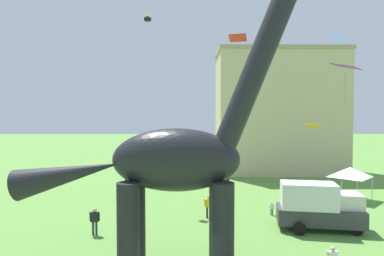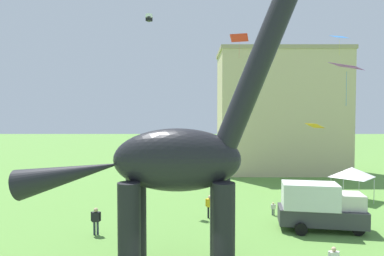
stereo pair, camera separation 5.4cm
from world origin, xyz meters
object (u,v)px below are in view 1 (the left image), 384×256
Objects in this scene: kite_far_left at (238,38)px; person_photographer at (272,207)px; kite_near_high at (338,37)px; person_watching_child at (95,219)px; kite_mid_left at (346,67)px; festival_canopy_tent at (350,172)px; kite_drifting at (313,126)px; dinosaur_sculpture at (175,160)px; person_strolling_adult at (209,204)px; kite_near_low at (148,18)px; parked_box_truck at (318,206)px.

person_photographer is at bearing -81.25° from kite_far_left.
kite_near_high is at bearing -36.59° from kite_far_left.
kite_mid_left reaches higher than person_watching_child.
kite_drifting reaches higher than festival_canopy_tent.
dinosaur_sculpture is 10.01m from person_strolling_adult.
kite_near_high reaches higher than kite_mid_left.
kite_mid_left is (-0.16, -12.65, 9.11)m from person_photographer.
person_photographer is at bearing -151.20° from kite_near_high.
person_strolling_adult is at bearing -50.92° from person_watching_child.
festival_canopy_tent is 4.89× the size of kite_near_low.
kite_near_low reaches higher than person_strolling_adult.
dinosaur_sculpture is at bearing 48.21° from person_photographer.
dinosaur_sculpture is 20.68m from kite_near_high.
kite_far_left reaches higher than kite_drifting.
kite_near_high is (11.35, 4.23, 13.43)m from person_strolling_adult.
kite_mid_left is at bearing -60.82° from kite_near_low.
person_watching_child is at bearing 108.40° from dinosaur_sculpture.
person_watching_child is at bearing 146.00° from kite_mid_left.
person_strolling_adult is at bearing 3.57° from person_photographer.
dinosaur_sculpture is 11.85m from parked_box_truck.
kite_drifting is (3.81, 1.90, 6.27)m from person_photographer.
kite_drifting is at bearing 97.03° from person_strolling_adult.
kite_near_low is at bearing 73.33° from dinosaur_sculpture.
person_watching_child is 1.00× the size of kite_near_high.
dinosaur_sculpture is at bearing -137.68° from parked_box_truck.
festival_canopy_tent is at bearing -154.43° from person_photographer.
person_watching_child is 22.79m from festival_canopy_tent.
kite_near_low is (2.32, 9.65, 15.55)m from person_watching_child.
kite_drifting reaches higher than person_photographer.
kite_near_high is at bearing 31.97° from kite_drifting.
festival_canopy_tent reaches higher than person_strolling_adult.
festival_canopy_tent is at bearing 103.13° from person_strolling_adult.
person_photographer is 0.57× the size of person_watching_child.
festival_canopy_tent is 16.95m from kite_far_left.
kite_near_low reaches higher than kite_near_high.
kite_far_left reaches higher than dinosaur_sculpture.
dinosaur_sculpture is at bearing -78.07° from kite_near_low.
dinosaur_sculpture is 22.00m from kite_far_left.
parked_box_truck is 21.39m from kite_near_low.
kite_drifting is at bearing -54.80° from kite_far_left.
kite_near_low is 0.28× the size of kite_far_left.
person_strolling_adult is 18.09m from kite_far_left.
festival_canopy_tent is at bearing 64.18° from kite_mid_left.
kite_far_left reaches higher than kite_mid_left.
festival_canopy_tent reaches higher than person_photographer.
dinosaur_sculpture is 4.90× the size of festival_canopy_tent.
kite_mid_left is at bearing -112.08° from kite_near_high.
kite_near_high is (18.93, 7.83, 13.40)m from person_watching_child.
person_strolling_adult is at bearing -109.29° from kite_far_left.
person_watching_child is 0.76× the size of kite_far_left.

